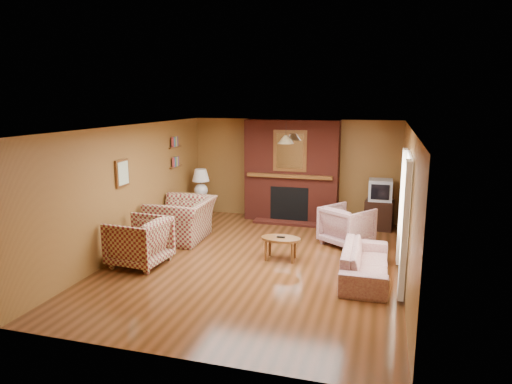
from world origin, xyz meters
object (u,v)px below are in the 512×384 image
(table_lamp, at_px, (201,182))
(side_table, at_px, (201,208))
(plaid_armchair, at_px, (139,242))
(plaid_loveseat, at_px, (182,220))
(fireplace, at_px, (292,172))
(coffee_table, at_px, (281,241))
(floral_sofa, at_px, (365,262))
(crt_tv, at_px, (380,190))
(tv_stand, at_px, (379,214))
(floral_armchair, at_px, (347,226))

(table_lamp, bearing_deg, side_table, 0.00)
(plaid_armchair, bearing_deg, plaid_loveseat, -179.21)
(fireplace, relative_size, coffee_table, 3.33)
(plaid_armchair, bearing_deg, fireplace, 156.71)
(floral_sofa, xyz_separation_m, table_lamp, (-4.00, 2.70, 0.66))
(floral_sofa, xyz_separation_m, crt_tv, (0.15, 3.04, 0.62))
(table_lamp, height_order, crt_tv, table_lamp)
(table_lamp, bearing_deg, floral_sofa, -33.99)
(plaid_armchair, distance_m, tv_stand, 5.33)
(fireplace, xyz_separation_m, side_table, (-2.10, -0.53, -0.91))
(plaid_armchair, xyz_separation_m, coffee_table, (2.33, 0.94, -0.07))
(fireplace, xyz_separation_m, plaid_loveseat, (-1.85, -2.16, -0.75))
(side_table, bearing_deg, coffee_table, -41.87)
(plaid_armchair, bearing_deg, side_table, -172.78)
(floral_armchair, height_order, table_lamp, table_lamp)
(plaid_armchair, xyz_separation_m, floral_sofa, (3.85, 0.47, -0.15))
(plaid_loveseat, xyz_separation_m, floral_armchair, (3.30, 0.60, -0.03))
(side_table, height_order, crt_tv, crt_tv)
(plaid_loveseat, xyz_separation_m, tv_stand, (3.90, 1.97, -0.10))
(floral_armchair, bearing_deg, tv_stand, -78.31)
(plaid_armchair, bearing_deg, floral_armchair, 126.66)
(plaid_loveseat, distance_m, tv_stand, 4.37)
(coffee_table, relative_size, table_lamp, 1.06)
(plaid_armchair, xyz_separation_m, tv_stand, (4.00, 3.51, -0.09))
(coffee_table, distance_m, side_table, 3.33)
(plaid_armchair, relative_size, floral_sofa, 0.51)
(fireplace, distance_m, table_lamp, 2.18)
(coffee_table, distance_m, table_lamp, 3.38)
(floral_sofa, distance_m, side_table, 4.82)
(tv_stand, xyz_separation_m, crt_tv, (0.00, -0.01, 0.56))
(fireplace, height_order, floral_sofa, fireplace)
(plaid_loveseat, xyz_separation_m, plaid_armchair, (-0.10, -1.54, -0.01))
(plaid_loveseat, height_order, side_table, plaid_loveseat)
(plaid_armchair, height_order, table_lamp, table_lamp)
(plaid_loveseat, height_order, coffee_table, plaid_loveseat)
(floral_sofa, height_order, side_table, side_table)
(coffee_table, bearing_deg, side_table, 138.13)
(fireplace, bearing_deg, side_table, -165.71)
(floral_sofa, xyz_separation_m, tv_stand, (0.15, 3.05, 0.06))
(plaid_loveseat, distance_m, floral_armchair, 3.36)
(coffee_table, distance_m, crt_tv, 3.11)
(plaid_armchair, bearing_deg, crt_tv, 135.76)
(table_lamp, relative_size, crt_tv, 1.33)
(fireplace, distance_m, plaid_loveseat, 2.94)
(floral_sofa, height_order, tv_stand, tv_stand)
(floral_armchair, height_order, tv_stand, floral_armchair)
(tv_stand, relative_size, crt_tv, 1.28)
(coffee_table, xyz_separation_m, tv_stand, (1.67, 2.57, -0.02))
(table_lamp, distance_m, crt_tv, 4.16)
(plaid_armchair, bearing_deg, floral_sofa, 101.42)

